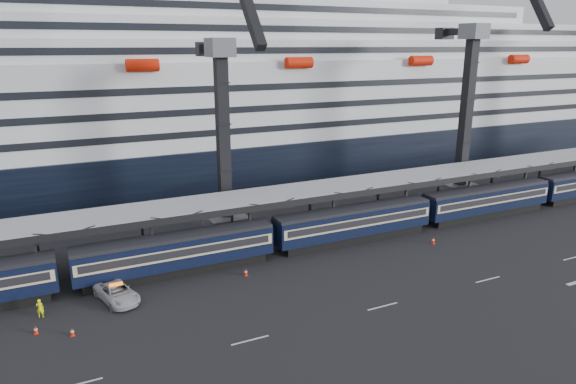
# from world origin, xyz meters

# --- Properties ---
(ground) EXTENTS (260.00, 260.00, 0.00)m
(ground) POSITION_xyz_m (0.00, 0.00, 0.00)
(ground) COLOR black
(ground) RESTS_ON ground
(lane_markings) EXTENTS (111.00, 4.27, 0.02)m
(lane_markings) POSITION_xyz_m (8.15, -5.23, 0.01)
(lane_markings) COLOR beige
(lane_markings) RESTS_ON ground
(train) EXTENTS (133.05, 3.00, 4.05)m
(train) POSITION_xyz_m (-4.65, 10.00, 2.20)
(train) COLOR black
(train) RESTS_ON ground
(canopy) EXTENTS (130.00, 6.25, 5.53)m
(canopy) POSITION_xyz_m (0.00, 14.00, 5.25)
(canopy) COLOR gray
(canopy) RESTS_ON ground
(cruise_ship) EXTENTS (214.09, 28.84, 34.00)m
(cruise_ship) POSITION_xyz_m (-1.08, 45.99, 12.34)
(cruise_ship) COLOR black
(cruise_ship) RESTS_ON ground
(crane_dark_near) EXTENTS (4.50, 17.75, 35.08)m
(crane_dark_near) POSITION_xyz_m (-20.00, 18.59, 11.93)
(crane_dark_near) COLOR #4A4C51
(crane_dark_near) RESTS_ON ground
(crane_dark_mid) EXTENTS (4.50, 18.24, 39.64)m
(crane_dark_mid) POSITION_xyz_m (15.00, 17.59, 13.36)
(crane_dark_mid) COLOR #4A4C51
(crane_dark_mid) RESTS_ON ground
(pickup_truck) EXTENTS (3.80, 5.76, 1.47)m
(pickup_truck) POSITION_xyz_m (-34.08, 6.71, 0.74)
(pickup_truck) COLOR #AEB0B6
(pickup_truck) RESTS_ON ground
(worker) EXTENTS (0.67, 0.54, 1.60)m
(worker) POSITION_xyz_m (-40.09, 6.51, 0.80)
(worker) COLOR #F4FF0D
(worker) RESTS_ON ground
(traffic_cone_a) EXTENTS (0.35, 0.35, 0.70)m
(traffic_cone_a) POSITION_xyz_m (-37.95, 2.40, 0.34)
(traffic_cone_a) COLOR red
(traffic_cone_a) RESTS_ON ground
(traffic_cone_b) EXTENTS (0.34, 0.34, 0.69)m
(traffic_cone_b) POSITION_xyz_m (-40.45, 3.91, 0.34)
(traffic_cone_b) COLOR red
(traffic_cone_b) RESTS_ON ground
(traffic_cone_c) EXTENTS (0.38, 0.38, 0.75)m
(traffic_cone_c) POSITION_xyz_m (-22.27, 6.63, 0.37)
(traffic_cone_c) COLOR red
(traffic_cone_c) RESTS_ON ground
(traffic_cone_d) EXTENTS (0.40, 0.40, 0.81)m
(traffic_cone_d) POSITION_xyz_m (-0.52, 5.36, 0.40)
(traffic_cone_d) COLOR red
(traffic_cone_d) RESTS_ON ground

